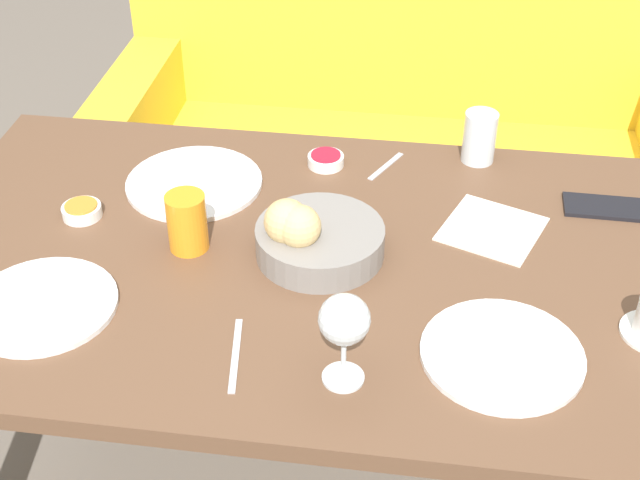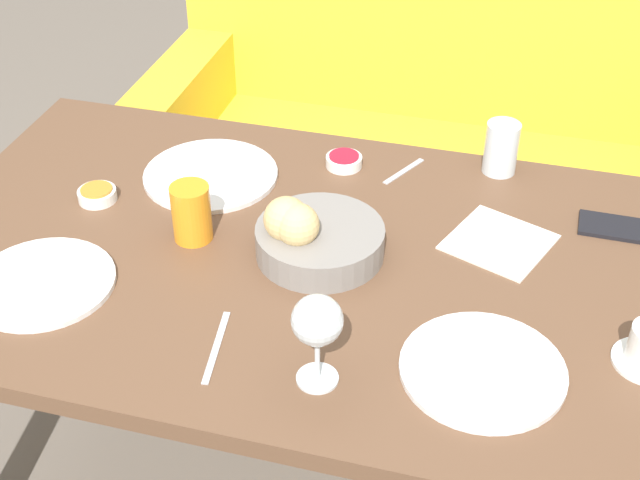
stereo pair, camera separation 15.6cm
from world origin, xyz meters
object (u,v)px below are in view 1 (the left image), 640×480
Objects in this scene: wine_glass at (344,322)px; cell_phone at (604,207)px; fork_silver at (235,355)px; water_tumbler at (480,137)px; bread_basket at (313,237)px; plate_far_center at (194,183)px; plate_near_left at (43,305)px; napkin at (492,229)px; juice_glass at (186,224)px; jam_bowl_honey at (82,211)px; plate_near_right at (502,354)px; couch at (400,163)px; spoon_coffee at (386,166)px; jam_bowl_berry at (326,160)px.

wine_glass reaches higher than cell_phone.
fork_silver is at bearing 171.44° from wine_glass.
wine_glass is (-0.20, -0.66, 0.06)m from water_tumbler.
plate_far_center is at bearing 144.08° from bread_basket.
plate_near_left reaches higher than napkin.
bread_basket is 0.34m from napkin.
jam_bowl_honey is at bearing 162.80° from juice_glass.
plate_near_left is 0.97× the size of plate_near_right.
juice_glass reaches higher than cell_phone.
fork_silver is (0.36, -0.33, -0.01)m from jam_bowl_honey.
couch is 10.30× the size of wine_glass.
jam_bowl_honey is (-0.53, 0.35, -0.10)m from wine_glass.
plate_near_right is 3.42× the size of jam_bowl_honey.
plate_near_left is 0.53m from wine_glass.
napkin is at bearing 4.73° from jam_bowl_honey.
bread_basket is 0.92× the size of plate_near_left.
bread_basket is at bearing -108.29° from spoon_coffee.
bread_basket is 0.33m from plate_far_center.
cell_phone is at bearing -62.23° from couch.
plate_near_right is at bearing -0.85° from plate_near_left.
wine_glass reaches higher than water_tumbler.
jam_bowl_berry is (-0.11, 0.60, -0.10)m from wine_glass.
bread_basket is at bearing -157.27° from cell_phone.
couch is 9.91× the size of fork_silver.
juice_glass is at bearing -78.08° from plate_far_center.
jam_bowl_berry is at bearing -175.23° from spoon_coffee.
bread_basket is at bearing -158.87° from napkin.
couch is at bearing 81.69° from fork_silver.
bread_basket is at bearing -7.47° from jam_bowl_honey.
fork_silver is at bearing -61.15° from juice_glass.
plate_far_center is 2.36× the size of spoon_coffee.
wine_glass is 2.12× the size of jam_bowl_honey.
napkin is 1.42× the size of cell_phone.
jam_bowl_honey is at bearing -170.55° from cell_phone.
napkin is at bearing -6.96° from plate_far_center.
spoon_coffee is at bearing 71.71° from bread_basket.
bread_basket reaches higher than jam_bowl_berry.
water_tumbler is at bearing 16.42° from spoon_coffee.
cell_phone is at bearing 65.14° from plate_near_right.
plate_far_center is 1.65× the size of fork_silver.
fork_silver is at bearing -106.86° from bread_basket.
bread_basket is 1.40× the size of fork_silver.
fork_silver is 1.07× the size of cell_phone.
juice_glass is 0.71× the size of cell_phone.
cell_phone is (0.54, -0.08, -0.01)m from jam_bowl_berry.
couch is at bearing 65.71° from plate_far_center.
bread_basket is at bearing -128.02° from water_tumbler.
water_tumbler reaches higher than fork_silver.
bread_basket is at bearing -86.48° from jam_bowl_berry.
wine_glass reaches higher than jam_bowl_berry.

